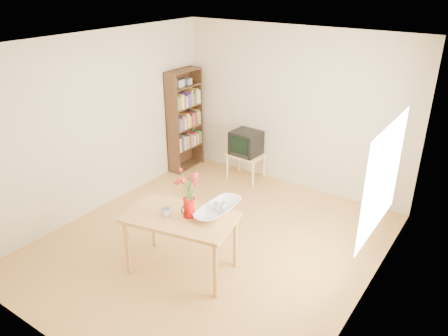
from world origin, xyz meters
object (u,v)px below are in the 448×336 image
Objects in this scene: table at (181,223)px; pitcher at (189,208)px; bowl at (218,195)px; television at (246,142)px; mug at (166,212)px.

pitcher reaches higher than table.
pitcher is at bearing -129.33° from bowl.
table is at bearing -136.35° from pitcher.
pitcher reaches higher than television.
television is at bearing 93.82° from table.
table is at bearing -131.91° from bowl.
bowl is at bearing -62.25° from television.
table is 2.72m from television.
television reaches higher than table.
mug is 0.25× the size of television.
mug is at bearing -160.07° from table.
pitcher is 0.47× the size of television.
pitcher is at bearing -68.79° from television.
bowl is at bearing 36.20° from table.
bowl is at bearing -154.25° from mug.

